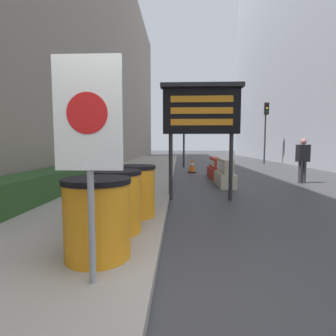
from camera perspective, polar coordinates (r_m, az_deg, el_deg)
ground_plane at (r=2.52m, az=-3.98°, el=-28.98°), size 120.00×120.00×0.00m
building_left_facade at (r=13.96m, az=-17.68°, el=30.64°), size 0.40×50.40×14.96m
hedge_strip at (r=7.09m, az=-25.87°, el=-3.28°), size 0.90×5.36×0.61m
barrel_drum_foreground at (r=3.10m, az=-15.11°, el=-10.43°), size 0.76×0.76×0.91m
barrel_drum_middle at (r=3.92m, az=-11.34°, el=-7.09°), size 0.76×0.76×0.91m
barrel_drum_back at (r=4.73m, az=-7.33°, el=-4.93°), size 0.76×0.76×0.91m
warning_sign at (r=2.42m, az=-16.93°, el=7.94°), size 0.60×0.08×2.04m
message_board at (r=6.72m, az=7.25°, el=12.10°), size 2.03×0.36×2.90m
jersey_barrier_cream at (r=9.12m, az=12.24°, el=-1.33°), size 0.50×1.65×0.93m
jersey_barrier_red_striped at (r=11.33m, az=10.30°, el=-0.21°), size 0.52×1.90×0.86m
traffic_cone_near at (r=13.32m, az=5.23°, el=0.62°), size 0.43×0.43×0.76m
traffic_cone_mid at (r=11.18m, az=12.70°, el=-0.64°), size 0.36×0.36×0.65m
traffic_light_near_curb at (r=16.24m, az=3.50°, el=10.40°), size 0.28×0.44×4.02m
traffic_light_far_side at (r=20.71m, az=20.53°, el=9.73°), size 0.28×0.45×4.44m
pedestrian_worker at (r=10.76m, az=27.28°, el=2.15°), size 0.46×0.31×1.63m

